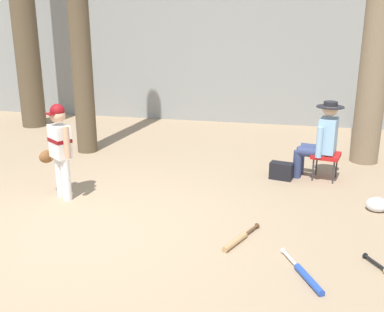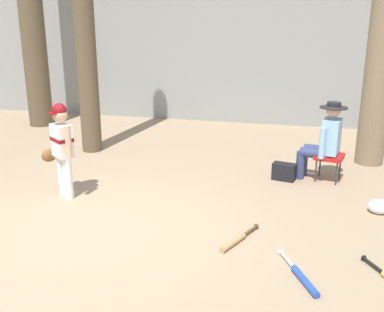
{
  "view_description": "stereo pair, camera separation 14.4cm",
  "coord_description": "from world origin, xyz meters",
  "px_view_note": "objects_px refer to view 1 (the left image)",
  "views": [
    {
      "loc": [
        2.2,
        -4.35,
        2.37
      ],
      "look_at": [
        1.04,
        0.8,
        0.75
      ],
      "focal_mm": 42.27,
      "sensor_mm": 36.0,
      "label": 1
    },
    {
      "loc": [
        2.34,
        -4.32,
        2.37
      ],
      "look_at": [
        1.04,
        0.8,
        0.75
      ],
      "focal_mm": 42.27,
      "sensor_mm": 36.0,
      "label": 2
    }
  ],
  "objects_px": {
    "young_ballplayer": "(59,145)",
    "tree_far_left": "(23,11)",
    "bat_wood_tan": "(238,240)",
    "tree_behind_spectator": "(377,38)",
    "handbag_beside_stool": "(281,171)",
    "batting_helmet_white": "(377,205)",
    "folding_stool": "(326,156)",
    "seated_spectator": "(321,138)",
    "bat_blue_youth": "(306,276)"
  },
  "relations": [
    {
      "from": "young_ballplayer",
      "to": "tree_far_left",
      "type": "height_order",
      "value": "tree_far_left"
    },
    {
      "from": "tree_far_left",
      "to": "batting_helmet_white",
      "type": "distance_m",
      "value": 8.01
    },
    {
      "from": "batting_helmet_white",
      "to": "folding_stool",
      "type": "bearing_deg",
      "value": 119.12
    },
    {
      "from": "bat_wood_tan",
      "to": "tree_behind_spectator",
      "type": "bearing_deg",
      "value": 62.88
    },
    {
      "from": "young_ballplayer",
      "to": "tree_far_left",
      "type": "relative_size",
      "value": 0.23
    },
    {
      "from": "batting_helmet_white",
      "to": "handbag_beside_stool",
      "type": "bearing_deg",
      "value": 143.04
    },
    {
      "from": "folding_stool",
      "to": "bat_wood_tan",
      "type": "xyz_separation_m",
      "value": [
        -1.04,
        -2.33,
        -0.33
      ]
    },
    {
      "from": "tree_far_left",
      "to": "bat_wood_tan",
      "type": "distance_m",
      "value": 7.39
    },
    {
      "from": "folding_stool",
      "to": "bat_blue_youth",
      "type": "bearing_deg",
      "value": -96.29
    },
    {
      "from": "bat_blue_youth",
      "to": "tree_far_left",
      "type": "bearing_deg",
      "value": 139.08
    },
    {
      "from": "folding_stool",
      "to": "tree_behind_spectator",
      "type": "bearing_deg",
      "value": 56.66
    },
    {
      "from": "tree_behind_spectator",
      "to": "handbag_beside_stool",
      "type": "height_order",
      "value": "tree_behind_spectator"
    },
    {
      "from": "young_ballplayer",
      "to": "bat_wood_tan",
      "type": "bearing_deg",
      "value": -17.25
    },
    {
      "from": "tree_behind_spectator",
      "to": "handbag_beside_stool",
      "type": "relative_size",
      "value": 14.25
    },
    {
      "from": "handbag_beside_stool",
      "to": "batting_helmet_white",
      "type": "relative_size",
      "value": 1.05
    },
    {
      "from": "tree_behind_spectator",
      "to": "folding_stool",
      "type": "xyz_separation_m",
      "value": [
        -0.71,
        -1.08,
        -1.69
      ]
    },
    {
      "from": "tree_far_left",
      "to": "bat_blue_youth",
      "type": "distance_m",
      "value": 8.26
    },
    {
      "from": "folding_stool",
      "to": "handbag_beside_stool",
      "type": "relative_size",
      "value": 1.4
    },
    {
      "from": "tree_behind_spectator",
      "to": "folding_stool",
      "type": "height_order",
      "value": "tree_behind_spectator"
    },
    {
      "from": "batting_helmet_white",
      "to": "young_ballplayer",
      "type": "bearing_deg",
      "value": -173.4
    },
    {
      "from": "folding_stool",
      "to": "tree_far_left",
      "type": "distance_m",
      "value": 7.0
    },
    {
      "from": "bat_blue_youth",
      "to": "batting_helmet_white",
      "type": "distance_m",
      "value": 2.05
    },
    {
      "from": "young_ballplayer",
      "to": "batting_helmet_white",
      "type": "xyz_separation_m",
      "value": [
        4.13,
        0.48,
        -0.66
      ]
    },
    {
      "from": "young_ballplayer",
      "to": "batting_helmet_white",
      "type": "bearing_deg",
      "value": 6.6
    },
    {
      "from": "bat_blue_youth",
      "to": "batting_helmet_white",
      "type": "bearing_deg",
      "value": 63.34
    },
    {
      "from": "folding_stool",
      "to": "handbag_beside_stool",
      "type": "height_order",
      "value": "folding_stool"
    },
    {
      "from": "tree_behind_spectator",
      "to": "young_ballplayer",
      "type": "height_order",
      "value": "tree_behind_spectator"
    },
    {
      "from": "young_ballplayer",
      "to": "bat_blue_youth",
      "type": "xyz_separation_m",
      "value": [
        3.22,
        -1.35,
        -0.71
      ]
    },
    {
      "from": "tree_behind_spectator",
      "to": "young_ballplayer",
      "type": "distance_m",
      "value": 5.16
    },
    {
      "from": "folding_stool",
      "to": "tree_far_left",
      "type": "bearing_deg",
      "value": 160.21
    },
    {
      "from": "tree_behind_spectator",
      "to": "tree_far_left",
      "type": "height_order",
      "value": "tree_far_left"
    },
    {
      "from": "young_ballplayer",
      "to": "seated_spectator",
      "type": "distance_m",
      "value": 3.78
    },
    {
      "from": "folding_stool",
      "to": "seated_spectator",
      "type": "height_order",
      "value": "seated_spectator"
    },
    {
      "from": "bat_wood_tan",
      "to": "handbag_beside_stool",
      "type": "bearing_deg",
      "value": 79.89
    },
    {
      "from": "bat_wood_tan",
      "to": "batting_helmet_white",
      "type": "relative_size",
      "value": 2.14
    },
    {
      "from": "seated_spectator",
      "to": "handbag_beside_stool",
      "type": "distance_m",
      "value": 0.77
    },
    {
      "from": "tree_behind_spectator",
      "to": "handbag_beside_stool",
      "type": "bearing_deg",
      "value": -138.06
    },
    {
      "from": "tree_behind_spectator",
      "to": "folding_stool",
      "type": "relative_size",
      "value": 10.16
    },
    {
      "from": "seated_spectator",
      "to": "tree_far_left",
      "type": "xyz_separation_m",
      "value": [
        -6.18,
        2.24,
        1.86
      ]
    },
    {
      "from": "handbag_beside_stool",
      "to": "tree_far_left",
      "type": "bearing_deg",
      "value": 156.94
    },
    {
      "from": "seated_spectator",
      "to": "bat_blue_youth",
      "type": "distance_m",
      "value": 2.99
    },
    {
      "from": "tree_behind_spectator",
      "to": "folding_stool",
      "type": "bearing_deg",
      "value": -123.34
    },
    {
      "from": "batting_helmet_white",
      "to": "tree_far_left",
      "type": "bearing_deg",
      "value": 154.13
    },
    {
      "from": "tree_behind_spectator",
      "to": "batting_helmet_white",
      "type": "relative_size",
      "value": 14.96
    },
    {
      "from": "folding_stool",
      "to": "bat_blue_youth",
      "type": "height_order",
      "value": "folding_stool"
    },
    {
      "from": "seated_spectator",
      "to": "tree_far_left",
      "type": "relative_size",
      "value": 0.21
    },
    {
      "from": "tree_behind_spectator",
      "to": "handbag_beside_stool",
      "type": "xyz_separation_m",
      "value": [
        -1.35,
        -1.22,
        -1.93
      ]
    },
    {
      "from": "handbag_beside_stool",
      "to": "batting_helmet_white",
      "type": "height_order",
      "value": "handbag_beside_stool"
    },
    {
      "from": "seated_spectator",
      "to": "batting_helmet_white",
      "type": "relative_size",
      "value": 3.71
    },
    {
      "from": "seated_spectator",
      "to": "bat_wood_tan",
      "type": "xyz_separation_m",
      "value": [
        -0.94,
        -2.35,
        -0.61
      ]
    }
  ]
}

